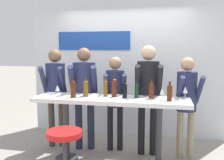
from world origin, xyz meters
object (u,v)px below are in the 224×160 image
at_px(wine_bottle_0, 106,88).
at_px(wine_bottle_2, 137,90).
at_px(wine_bottle_6, 151,89).
at_px(wine_bottle_7, 125,90).
at_px(wine_bottle_4, 114,87).
at_px(wine_glass_1, 185,90).
at_px(wine_bottle_3, 170,92).
at_px(wine_glass_2, 162,92).
at_px(person_center_right, 187,96).
at_px(person_left, 84,87).
at_px(person_center_left, 115,93).
at_px(wine_bottle_5, 86,88).
at_px(person_center, 148,88).
at_px(person_far_left, 56,87).
at_px(bar_stool, 65,148).
at_px(wine_glass_0, 57,88).
at_px(tasting_table, 111,108).
at_px(wine_bottle_1, 73,88).

xyz_separation_m(wine_bottle_0, wine_bottle_2, (0.47, -0.02, -0.02)).
xyz_separation_m(wine_bottle_6, wine_bottle_7, (-0.38, -0.05, -0.01)).
xyz_separation_m(wine_bottle_4, wine_glass_1, (1.02, 0.07, -0.03)).
relative_size(wine_bottle_3, wine_glass_2, 1.52).
bearing_deg(person_center_right, person_left, 168.20).
xyz_separation_m(person_center_left, wine_bottle_7, (0.24, -0.47, 0.13)).
bearing_deg(wine_bottle_5, wine_glass_2, -3.19).
xyz_separation_m(person_center, wine_glass_1, (0.55, -0.30, 0.02)).
xyz_separation_m(person_far_left, person_center_left, (1.04, 0.05, -0.08)).
xyz_separation_m(wine_bottle_3, wine_bottle_7, (-0.64, 0.08, -0.00)).
height_order(person_far_left, wine_bottle_4, person_far_left).
relative_size(bar_stool, wine_glass_0, 3.88).
bearing_deg(wine_bottle_6, wine_bottle_5, -175.91).
xyz_separation_m(wine_bottle_5, wine_glass_2, (1.12, -0.06, -0.01)).
distance_m(person_left, wine_bottle_5, 0.47).
bearing_deg(wine_glass_1, person_center_right, 80.77).
distance_m(tasting_table, wine_bottle_5, 0.49).
relative_size(person_left, wine_bottle_2, 6.87).
relative_size(wine_bottle_5, wine_bottle_7, 1.10).
bearing_deg(person_center, wine_bottle_3, -62.25).
relative_size(wine_bottle_1, wine_bottle_6, 1.09).
bearing_deg(wine_glass_1, person_far_left, 171.66).
bearing_deg(person_far_left, tasting_table, -32.89).
relative_size(person_far_left, person_center_right, 1.08).
bearing_deg(wine_bottle_4, wine_glass_2, -9.99).
bearing_deg(person_left, wine_bottle_3, -31.88).
bearing_deg(wine_bottle_5, person_center_right, 15.77).
relative_size(wine_bottle_3, wine_bottle_5, 0.92).
height_order(wine_bottle_0, wine_bottle_4, wine_bottle_4).
bearing_deg(wine_glass_1, wine_bottle_2, -173.03).
distance_m(person_left, wine_bottle_6, 1.20).
bearing_deg(wine_bottle_0, wine_bottle_2, -2.97).
bearing_deg(person_far_left, wine_bottle_4, -29.19).
height_order(tasting_table, wine_bottle_1, wine_bottle_1).
height_order(wine_bottle_0, wine_bottle_5, wine_bottle_0).
xyz_separation_m(tasting_table, wine_bottle_1, (-0.54, -0.11, 0.30)).
bearing_deg(wine_bottle_3, wine_glass_2, 176.98).
bearing_deg(bar_stool, tasting_table, 55.65).
bearing_deg(tasting_table, wine_bottle_4, 60.27).
relative_size(wine_bottle_1, wine_glass_1, 1.72).
relative_size(wine_bottle_1, wine_bottle_5, 1.04).
distance_m(wine_glass_0, wine_glass_2, 1.53).
height_order(person_far_left, wine_glass_1, person_far_left).
distance_m(tasting_table, person_left, 0.75).
xyz_separation_m(wine_bottle_4, wine_glass_2, (0.70, -0.12, -0.03)).
relative_size(wine_bottle_0, wine_bottle_3, 1.11).
xyz_separation_m(person_center, wine_bottle_7, (-0.31, -0.41, 0.02)).
distance_m(wine_bottle_1, wine_bottle_4, 0.60).
bearing_deg(wine_glass_0, wine_bottle_1, -3.68).
bearing_deg(person_left, person_center, -12.59).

